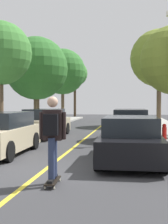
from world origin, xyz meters
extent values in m
plane|color=#353538|center=(0.00, 0.00, 0.00)|extent=(80.00, 80.00, 0.00)
cube|color=gold|center=(0.00, 4.00, 0.00)|extent=(0.12, 39.20, 0.01)
cube|color=black|center=(-2.23, 2.35, 1.19)|extent=(1.61, 2.62, 0.51)
cylinder|color=black|center=(-1.37, 0.87, 0.32)|extent=(0.23, 0.64, 0.64)
cylinder|color=black|center=(-1.41, 3.51, 0.32)|extent=(0.23, 0.64, 0.64)
cube|color=#BCAD89|center=(-2.22, 7.83, 0.55)|extent=(1.90, 4.53, 0.75)
cube|color=black|center=(-2.22, 7.87, 1.19)|extent=(1.62, 2.65, 0.52)
cylinder|color=black|center=(-1.48, 6.27, 0.32)|extent=(0.24, 0.65, 0.64)
cylinder|color=black|center=(-3.09, 6.33, 0.32)|extent=(0.24, 0.65, 0.64)
cylinder|color=black|center=(-1.36, 9.33, 0.32)|extent=(0.24, 0.65, 0.64)
cylinder|color=black|center=(-2.97, 9.39, 0.32)|extent=(0.24, 0.65, 0.64)
cube|color=black|center=(2.22, 1.62, 0.51)|extent=(1.79, 4.45, 0.65)
cube|color=black|center=(2.22, 1.59, 1.09)|extent=(1.56, 2.56, 0.51)
cylinder|color=black|center=(1.39, 3.13, 0.32)|extent=(0.22, 0.64, 0.64)
cylinder|color=black|center=(3.04, 3.14, 0.32)|extent=(0.22, 0.64, 0.64)
cylinder|color=black|center=(1.41, 0.09, 0.32)|extent=(0.22, 0.64, 0.64)
cylinder|color=black|center=(3.05, 0.10, 0.32)|extent=(0.22, 0.64, 0.64)
cube|color=black|center=(2.22, 7.42, 0.56)|extent=(1.74, 4.69, 0.75)
cube|color=black|center=(2.22, 7.34, 1.20)|extent=(1.52, 3.10, 0.53)
cylinder|color=black|center=(1.42, 9.06, 0.32)|extent=(0.22, 0.64, 0.64)
cylinder|color=black|center=(3.01, 9.07, 0.32)|extent=(0.22, 0.64, 0.64)
cylinder|color=black|center=(1.44, 5.78, 0.32)|extent=(0.22, 0.64, 0.64)
cylinder|color=black|center=(3.03, 5.79, 0.32)|extent=(0.22, 0.64, 0.64)
cylinder|color=brown|center=(-4.42, 7.26, 1.67)|extent=(0.33, 0.33, 3.06)
sphere|color=#3D7F33|center=(-4.42, 7.26, 4.33)|extent=(3.28, 3.28, 3.28)
cylinder|color=brown|center=(-4.42, 13.49, 1.60)|extent=(0.41, 0.41, 2.92)
sphere|color=#2D6B28|center=(-4.42, 13.49, 4.24)|extent=(4.49, 4.49, 4.49)
cylinder|color=brown|center=(-4.42, 22.14, 1.86)|extent=(0.31, 0.31, 3.45)
sphere|color=#2D6B28|center=(-4.42, 22.14, 4.88)|extent=(4.52, 4.52, 4.52)
cylinder|color=#3D2D1E|center=(-4.42, 28.97, 2.21)|extent=(0.30, 0.30, 4.15)
sphere|color=#3D7F33|center=(-4.42, 28.97, 5.36)|extent=(3.08, 3.08, 3.08)
cylinder|color=brown|center=(4.42, 16.71, 1.93)|extent=(0.35, 0.35, 3.58)
sphere|color=olive|center=(4.42, 16.71, 5.24)|extent=(4.46, 4.46, 4.46)
cylinder|color=#B2140F|center=(3.72, 6.26, 0.42)|extent=(0.20, 0.20, 0.55)
sphere|color=#B2140F|center=(3.72, 6.26, 0.75)|extent=(0.18, 0.18, 0.18)
cube|color=black|center=(0.57, -1.41, 0.09)|extent=(0.27, 0.85, 0.02)
cylinder|color=beige|center=(0.46, -1.08, 0.03)|extent=(0.03, 0.06, 0.06)
cylinder|color=beige|center=(0.65, -1.07, 0.03)|extent=(0.03, 0.06, 0.06)
cylinder|color=beige|center=(0.50, -1.76, 0.03)|extent=(0.03, 0.06, 0.06)
cylinder|color=beige|center=(0.69, -1.74, 0.03)|extent=(0.03, 0.06, 0.06)
cube|color=#99999E|center=(0.55, -1.07, 0.07)|extent=(0.10, 0.05, 0.02)
cube|color=#99999E|center=(0.59, -1.75, 0.07)|extent=(0.10, 0.05, 0.02)
cube|color=black|center=(0.56, -1.19, 0.13)|extent=(0.12, 0.27, 0.06)
cube|color=black|center=(0.59, -1.63, 0.13)|extent=(0.12, 0.27, 0.06)
cylinder|color=#283351|center=(0.57, -1.29, 0.59)|extent=(0.16, 0.16, 0.86)
cylinder|color=#283351|center=(0.58, -1.53, 0.59)|extent=(0.16, 0.16, 0.86)
cube|color=black|center=(0.57, -1.41, 1.29)|extent=(0.41, 0.24, 0.65)
sphere|color=tan|center=(0.57, -1.41, 1.78)|extent=(0.23, 0.23, 0.23)
cylinder|color=black|center=(0.33, -1.42, 1.27)|extent=(0.10, 0.10, 0.58)
cylinder|color=black|center=(0.82, -1.40, 1.27)|extent=(0.10, 0.10, 0.58)
cube|color=black|center=(0.59, -1.61, 1.31)|extent=(0.31, 0.20, 0.44)
camera|label=1|loc=(2.21, -7.79, 1.75)|focal=49.39mm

